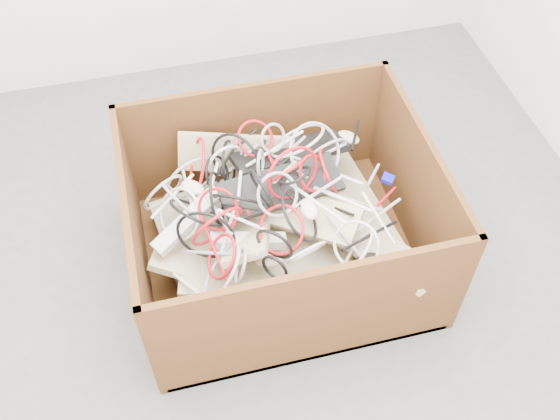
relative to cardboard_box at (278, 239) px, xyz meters
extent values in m
plane|color=#4C4C4E|center=(-0.07, -0.12, -0.15)|extent=(3.00, 3.00, 0.00)
cube|color=#412110|center=(0.01, 0.00, -0.14)|extent=(1.12, 0.93, 0.03)
cube|color=#412110|center=(0.01, 0.45, 0.13)|extent=(1.12, 0.02, 0.56)
cube|color=#412110|center=(0.01, -0.45, 0.13)|extent=(1.12, 0.03, 0.56)
cube|color=#412110|center=(0.56, 0.00, 0.13)|extent=(0.02, 0.88, 0.56)
cube|color=#412110|center=(-0.53, 0.00, 0.13)|extent=(0.03, 0.88, 0.56)
cube|color=tan|center=(0.01, 0.02, -0.06)|extent=(0.98, 0.85, 0.18)
cube|color=tan|center=(-0.08, -0.05, 0.02)|extent=(0.70, 0.63, 0.19)
cube|color=beige|center=(-0.09, 0.23, 0.07)|extent=(0.48, 0.36, 0.15)
cube|color=beige|center=(0.15, 0.07, 0.07)|extent=(0.43, 0.43, 0.20)
cube|color=beige|center=(0.17, -0.15, 0.02)|extent=(0.34, 0.49, 0.04)
cube|color=beige|center=(-0.28, -0.12, 0.05)|extent=(0.46, 0.33, 0.19)
cube|color=beige|center=(0.35, -0.25, 0.12)|extent=(0.35, 0.47, 0.16)
cube|color=beige|center=(-0.09, 0.31, 0.20)|extent=(0.48, 0.16, 0.21)
cube|color=beige|center=(-0.12, -0.04, 0.15)|extent=(0.27, 0.43, 0.27)
cube|color=beige|center=(0.07, -0.03, 0.18)|extent=(0.46, 0.42, 0.11)
cube|color=black|center=(0.11, 0.25, 0.22)|extent=(0.48, 0.23, 0.10)
cube|color=black|center=(0.03, 0.05, 0.25)|extent=(0.48, 0.22, 0.07)
ellipsoid|color=beige|center=(-0.22, 0.09, 0.16)|extent=(0.11, 0.10, 0.04)
ellipsoid|color=beige|center=(0.37, 0.29, 0.19)|extent=(0.11, 0.11, 0.04)
ellipsoid|color=beige|center=(-0.08, -0.21, 0.17)|extent=(0.11, 0.08, 0.04)
ellipsoid|color=beige|center=(0.09, -0.11, 0.28)|extent=(0.06, 0.10, 0.04)
ellipsoid|color=beige|center=(-0.29, 0.13, 0.25)|extent=(0.11, 0.11, 0.04)
ellipsoid|color=black|center=(0.28, -0.26, 0.13)|extent=(0.11, 0.08, 0.04)
cube|color=silver|center=(-0.33, 0.01, 0.21)|extent=(0.30, 0.22, 0.13)
cube|color=silver|center=(-0.14, -0.11, 0.18)|extent=(0.28, 0.09, 0.09)
cube|color=#0D0FCA|center=(0.45, 0.04, 0.19)|extent=(0.06, 0.06, 0.03)
torus|color=black|center=(-0.08, -0.29, 0.23)|extent=(0.11, 0.12, 0.15)
torus|color=#9A9A9F|center=(0.18, 0.14, 0.31)|extent=(0.29, 0.20, 0.24)
torus|color=black|center=(-0.15, 0.00, 0.28)|extent=(0.19, 0.18, 0.21)
torus|color=#AC0C14|center=(-0.02, 0.28, 0.29)|extent=(0.21, 0.18, 0.13)
torus|color=#9A9A9F|center=(0.24, 0.19, 0.24)|extent=(0.25, 0.10, 0.25)
torus|color=silver|center=(-0.36, 0.06, 0.20)|extent=(0.22, 0.25, 0.17)
torus|color=black|center=(0.05, -0.13, 0.29)|extent=(0.16, 0.27, 0.23)
torus|color=#AC0C14|center=(-0.26, 0.24, 0.23)|extent=(0.10, 0.25, 0.25)
torus|color=silver|center=(0.21, -0.28, 0.25)|extent=(0.16, 0.22, 0.21)
torus|color=#9A9A9F|center=(-0.35, 0.08, 0.24)|extent=(0.13, 0.26, 0.26)
torus|color=#AC0C14|center=(0.15, 0.04, 0.30)|extent=(0.15, 0.17, 0.15)
torus|color=black|center=(-0.28, -0.09, 0.23)|extent=(0.22, 0.14, 0.25)
torus|color=black|center=(-0.11, 0.22, 0.26)|extent=(0.22, 0.24, 0.30)
torus|color=silver|center=(-0.15, 0.25, 0.23)|extent=(0.21, 0.08, 0.22)
torus|color=#AC0C14|center=(0.22, 0.07, 0.26)|extent=(0.10, 0.20, 0.20)
torus|color=black|center=(-0.07, -0.22, 0.28)|extent=(0.16, 0.15, 0.20)
torus|color=#AC0C14|center=(-0.03, -0.18, 0.29)|extent=(0.18, 0.23, 0.19)
torus|color=black|center=(-0.30, 0.00, 0.25)|extent=(0.21, 0.26, 0.22)
torus|color=#AC0C14|center=(-0.25, -0.21, 0.25)|extent=(0.11, 0.17, 0.14)
torus|color=black|center=(-0.19, 0.21, 0.20)|extent=(0.14, 0.18, 0.15)
torus|color=#9A9A9F|center=(0.04, 0.25, 0.31)|extent=(0.16, 0.10, 0.15)
torus|color=#9A9A9F|center=(-0.26, -0.28, 0.25)|extent=(0.20, 0.24, 0.25)
torus|color=black|center=(0.07, 0.02, 0.34)|extent=(0.16, 0.16, 0.09)
torus|color=#AC0C14|center=(-0.22, -0.03, 0.29)|extent=(0.19, 0.15, 0.19)
torus|color=#AC0C14|center=(-0.24, -0.10, 0.28)|extent=(0.27, 0.15, 0.29)
torus|color=#9A9A9F|center=(-0.19, -0.26, 0.25)|extent=(0.08, 0.17, 0.17)
torus|color=#AC0C14|center=(0.06, 0.02, 0.34)|extent=(0.25, 0.12, 0.24)
torus|color=silver|center=(0.23, -0.27, 0.19)|extent=(0.18, 0.21, 0.18)
torus|color=black|center=(-0.22, 0.05, 0.26)|extent=(0.08, 0.28, 0.28)
torus|color=black|center=(-0.06, -0.02, 0.34)|extent=(0.10, 0.17, 0.17)
torus|color=silver|center=(0.14, 0.26, 0.26)|extent=(0.26, 0.28, 0.19)
torus|color=#9A9A9F|center=(-0.40, 0.14, 0.23)|extent=(0.21, 0.16, 0.25)
torus|color=silver|center=(0.04, -0.26, 0.25)|extent=(0.15, 0.12, 0.16)
torus|color=#AC0C14|center=(0.05, 0.04, 0.34)|extent=(0.21, 0.14, 0.18)
torus|color=#9A9A9F|center=(-0.03, 0.14, 0.30)|extent=(0.07, 0.12, 0.13)
torus|color=black|center=(-0.13, 0.25, 0.21)|extent=(0.11, 0.25, 0.26)
torus|color=#9A9A9F|center=(-0.01, -0.06, 0.34)|extent=(0.22, 0.16, 0.18)
torus|color=#9A9A9F|center=(-0.29, 0.26, 0.16)|extent=(0.30, 0.12, 0.32)
cylinder|color=#9A9A9F|center=(0.20, -0.23, 0.21)|extent=(0.11, 0.27, 0.05)
cylinder|color=silver|center=(-0.21, -0.11, 0.23)|extent=(0.11, 0.19, 0.08)
cylinder|color=#AC0C14|center=(-0.26, -0.16, 0.23)|extent=(0.06, 0.29, 0.07)
cylinder|color=#AC0C14|center=(-0.13, 0.01, 0.25)|extent=(0.04, 0.12, 0.02)
cylinder|color=#9A9A9F|center=(-0.24, -0.18, 0.23)|extent=(0.24, 0.14, 0.09)
cylinder|color=silver|center=(-0.34, -0.27, 0.14)|extent=(0.16, 0.23, 0.02)
cylinder|color=black|center=(-0.15, 0.26, 0.22)|extent=(0.19, 0.24, 0.03)
cylinder|color=#9A9A9F|center=(0.12, -0.06, 0.30)|extent=(0.26, 0.11, 0.04)
cylinder|color=black|center=(0.02, -0.02, 0.31)|extent=(0.10, 0.15, 0.06)
cylinder|color=#9A9A9F|center=(-0.02, 0.29, 0.24)|extent=(0.12, 0.10, 0.03)
cylinder|color=silver|center=(0.05, 0.06, 0.31)|extent=(0.12, 0.13, 0.06)
cylinder|color=silver|center=(-0.21, 0.14, 0.27)|extent=(0.07, 0.16, 0.03)
cylinder|color=silver|center=(-0.23, -0.05, 0.28)|extent=(0.07, 0.19, 0.03)
cylinder|color=silver|center=(-0.31, 0.18, 0.19)|extent=(0.02, 0.25, 0.08)
cylinder|color=black|center=(-0.04, 0.18, 0.25)|extent=(0.12, 0.21, 0.05)
cylinder|color=silver|center=(0.33, -0.17, 0.24)|extent=(0.07, 0.22, 0.07)
cylinder|color=#AC0C14|center=(0.02, 0.16, 0.26)|extent=(0.04, 0.29, 0.02)
cylinder|color=silver|center=(0.12, -0.09, 0.30)|extent=(0.17, 0.24, 0.03)
cylinder|color=silver|center=(-0.37, 0.12, 0.23)|extent=(0.19, 0.15, 0.06)
cylinder|color=silver|center=(-0.13, 0.05, 0.30)|extent=(0.05, 0.17, 0.05)
cylinder|color=#AC0C14|center=(0.42, -0.03, 0.16)|extent=(0.12, 0.09, 0.02)
cylinder|color=black|center=(0.21, -0.08, 0.22)|extent=(0.09, 0.13, 0.06)
cylinder|color=silver|center=(-0.12, -0.11, 0.27)|extent=(0.22, 0.16, 0.07)
cylinder|color=black|center=(0.39, 0.27, 0.22)|extent=(0.09, 0.15, 0.02)
cylinder|color=black|center=(0.14, 0.12, 0.27)|extent=(0.22, 0.18, 0.05)
cylinder|color=black|center=(-0.05, 0.32, 0.26)|extent=(0.11, 0.07, 0.05)
cylinder|color=black|center=(0.27, -0.25, 0.25)|extent=(0.26, 0.15, 0.10)
cylinder|color=silver|center=(0.22, 0.09, 0.25)|extent=(0.24, 0.19, 0.04)
cylinder|color=black|center=(0.01, 0.12, 0.27)|extent=(0.18, 0.12, 0.04)
cylinder|color=silver|center=(0.23, -0.11, 0.29)|extent=(0.14, 0.20, 0.08)
cylinder|color=#9A9A9F|center=(0.33, -0.14, 0.20)|extent=(0.24, 0.10, 0.08)
cylinder|color=#9A9A9F|center=(0.26, -0.05, 0.23)|extent=(0.24, 0.13, 0.08)
cylinder|color=silver|center=(0.05, 0.23, 0.27)|extent=(0.26, 0.14, 0.02)
cylinder|color=silver|center=(0.13, 0.26, 0.23)|extent=(0.15, 0.15, 0.06)
cylinder|color=silver|center=(0.27, 0.20, 0.24)|extent=(0.14, 0.06, 0.02)
cylinder|color=black|center=(-0.15, -0.03, 0.28)|extent=(0.13, 0.08, 0.02)
camera|label=1|loc=(-0.36, -1.49, 2.04)|focal=41.33mm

